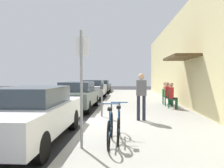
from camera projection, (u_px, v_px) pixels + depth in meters
name	position (u px, v px, depth m)	size (l,w,h in m)	color
ground_plane	(88.00, 123.00, 8.00)	(60.00, 60.00, 0.00)	#2D2D30
sidewalk_slab	(144.00, 113.00, 9.87)	(4.50, 32.00, 0.12)	#9E9B93
building_facade	(199.00, 54.00, 9.64)	(1.40, 32.00, 5.46)	beige
parked_car_0	(31.00, 113.00, 5.69)	(1.80, 4.40, 1.43)	silver
parked_car_1	(77.00, 95.00, 11.21)	(1.80, 4.40, 1.43)	#47514C
parked_car_2	(93.00, 89.00, 16.89)	(1.80, 4.40, 1.43)	#B7B7BC
parked_car_3	(101.00, 86.00, 23.19)	(1.80, 4.40, 1.31)	#47514C
parking_meter	(102.00, 97.00, 8.62)	(0.12, 0.10, 1.32)	slate
street_sign	(81.00, 80.00, 4.77)	(0.32, 0.06, 2.60)	gray
bicycle_0	(119.00, 126.00, 5.43)	(0.46, 1.71, 0.90)	black
bicycle_1	(110.00, 129.00, 5.13)	(0.46, 1.71, 0.90)	black
cafe_chair_0	(171.00, 98.00, 10.83)	(0.56, 0.56, 0.87)	#14592D
seated_patron_0	(172.00, 94.00, 10.80)	(0.51, 0.46, 1.29)	#232838
cafe_chair_1	(167.00, 96.00, 11.76)	(0.48, 0.48, 0.87)	#14592D
seated_patron_1	(168.00, 93.00, 11.74)	(0.45, 0.39, 1.29)	#232838
cafe_chair_2	(165.00, 95.00, 12.41)	(0.46, 0.46, 0.87)	#14592D
seated_patron_2	(166.00, 92.00, 12.39)	(0.44, 0.37, 1.29)	#232838
pedestrian_standing	(141.00, 93.00, 7.82)	(0.36, 0.22, 1.70)	#232838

